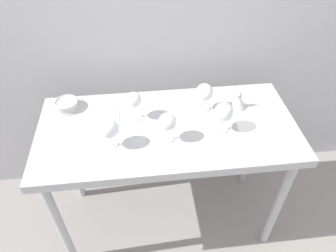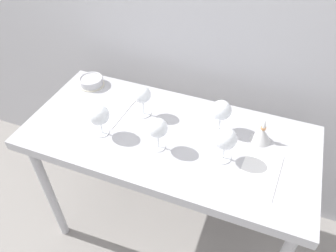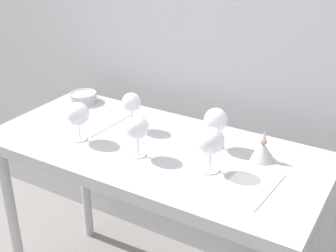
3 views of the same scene
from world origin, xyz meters
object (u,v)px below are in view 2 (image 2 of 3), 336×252
wine_glass_far_left (143,96)px  tasting_sheet_lower (110,109)px  wine_glass_near_left (99,116)px  tasting_bowl (91,81)px  wine_glass_near_center (158,129)px  wine_glass_far_right (221,111)px  wine_glass_near_right (226,139)px  tasting_sheet_upper (260,172)px  decanter_funnel (262,134)px

wine_glass_far_left → tasting_sheet_lower: bearing=-170.9°
wine_glass_near_left → tasting_bowl: wine_glass_near_left is taller
wine_glass_near_center → tasting_bowl: bearing=149.8°
wine_glass_far_right → wine_glass_near_left: bearing=-155.9°
wine_glass_far_right → tasting_sheet_lower: size_ratio=0.61×
wine_glass_near_right → tasting_bowl: size_ratio=1.19×
wine_glass_far_left → tasting_bowl: bearing=161.9°
wine_glass_near_right → tasting_sheet_upper: bearing=-7.7°
wine_glass_near_center → wine_glass_near_right: 0.30m
wine_glass_near_right → tasting_bowl: (-0.84, 0.28, -0.09)m
wine_glass_far_left → wine_glass_near_center: (0.16, -0.19, -0.00)m
wine_glass_near_right → tasting_bowl: 0.88m
tasting_bowl → tasting_sheet_lower: bearing=-37.2°
wine_glass_far_left → tasting_sheet_upper: 0.65m
wine_glass_far_left → wine_glass_far_right: bearing=4.0°
wine_glass_far_left → tasting_sheet_lower: (-0.18, -0.03, -0.12)m
tasting_bowl → wine_glass_near_center: bearing=-30.2°
wine_glass_near_left → wine_glass_far_right: bearing=24.1°
wine_glass_near_right → tasting_sheet_upper: wine_glass_near_right is taller
wine_glass_near_right → tasting_sheet_lower: size_ratio=0.62×
wine_glass_far_left → tasting_sheet_upper: size_ratio=0.62×
wine_glass_far_right → decanter_funnel: bearing=-0.4°
tasting_sheet_upper → wine_glass_near_left: bearing=-173.6°
wine_glass_far_left → wine_glass_near_left: bearing=-121.8°
wine_glass_near_left → tasting_sheet_lower: bearing=107.2°
wine_glass_far_left → decanter_funnel: bearing=2.5°
wine_glass_far_left → tasting_sheet_lower: wine_glass_far_left is taller
tasting_sheet_upper → tasting_sheet_lower: same height
wine_glass_near_left → tasting_sheet_lower: size_ratio=0.61×
tasting_sheet_upper → decanter_funnel: (-0.03, 0.20, 0.04)m
wine_glass_near_center → decanter_funnel: bearing=26.7°
wine_glass_near_center → tasting_bowl: wine_glass_near_center is taller
tasting_bowl → wine_glass_far_left: bearing=-18.1°
decanter_funnel → tasting_bowl: bearing=174.2°
wine_glass_far_right → tasting_sheet_upper: 0.33m
wine_glass_far_right → tasting_bowl: 0.78m
wine_glass_far_left → tasting_bowl: wine_glass_far_left is taller
wine_glass_far_left → wine_glass_far_right: 0.39m
wine_glass_far_left → tasting_bowl: size_ratio=1.15×
wine_glass_near_left → wine_glass_far_right: size_ratio=0.98×
wine_glass_near_right → tasting_sheet_upper: 0.21m
wine_glass_near_right → wine_glass_far_right: size_ratio=1.02×
tasting_bowl → wine_glass_near_left: bearing=-51.9°
tasting_sheet_upper → decanter_funnel: decanter_funnel is taller
wine_glass_near_left → tasting_sheet_upper: size_ratio=0.62×
wine_glass_far_left → wine_glass_near_right: size_ratio=0.97×
wine_glass_near_right → decanter_funnel: size_ratio=1.36×
wine_glass_far_right → tasting_sheet_lower: (-0.57, -0.06, -0.12)m
tasting_sheet_lower → decanter_funnel: (0.77, 0.05, 0.04)m
tasting_bowl → wine_glass_far_right: bearing=-7.2°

